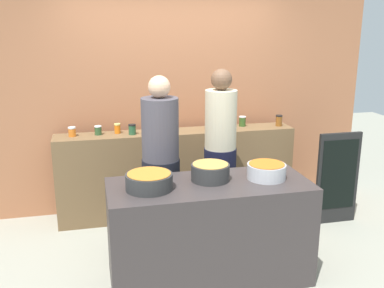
% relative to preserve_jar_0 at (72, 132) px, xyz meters
% --- Properties ---
extents(ground, '(12.00, 12.00, 0.00)m').
position_rel_preserve_jar_0_xyz_m(ground, '(1.14, -1.12, -1.05)').
color(ground, gray).
extents(storefront_wall, '(4.80, 0.12, 3.00)m').
position_rel_preserve_jar_0_xyz_m(storefront_wall, '(1.14, 0.33, 0.45)').
color(storefront_wall, '#A66643').
rests_on(storefront_wall, ground).
extents(display_shelf, '(2.70, 0.36, 1.00)m').
position_rel_preserve_jar_0_xyz_m(display_shelf, '(1.14, -0.02, -0.55)').
color(display_shelf, brown).
rests_on(display_shelf, ground).
extents(prep_table, '(1.70, 0.70, 0.88)m').
position_rel_preserve_jar_0_xyz_m(prep_table, '(1.14, -1.42, -0.61)').
color(prep_table, '#373030').
rests_on(prep_table, ground).
extents(preserve_jar_0, '(0.08, 0.08, 0.10)m').
position_rel_preserve_jar_0_xyz_m(preserve_jar_0, '(0.00, 0.00, 0.00)').
color(preserve_jar_0, orange).
rests_on(preserve_jar_0, display_shelf).
extents(preserve_jar_1, '(0.08, 0.08, 0.10)m').
position_rel_preserve_jar_0_xyz_m(preserve_jar_1, '(0.27, 0.01, -0.00)').
color(preserve_jar_1, '#2F512C').
rests_on(preserve_jar_1, display_shelf).
extents(preserve_jar_2, '(0.07, 0.07, 0.11)m').
position_rel_preserve_jar_0_xyz_m(preserve_jar_2, '(0.48, 0.03, 0.00)').
color(preserve_jar_2, orange).
rests_on(preserve_jar_2, display_shelf).
extents(preserve_jar_3, '(0.08, 0.08, 0.11)m').
position_rel_preserve_jar_0_xyz_m(preserve_jar_3, '(0.64, -0.06, 0.01)').
color(preserve_jar_3, '#285635').
rests_on(preserve_jar_3, display_shelf).
extents(preserve_jar_4, '(0.07, 0.07, 0.12)m').
position_rel_preserve_jar_0_xyz_m(preserve_jar_4, '(1.02, -0.05, 0.01)').
color(preserve_jar_4, olive).
rests_on(preserve_jar_4, display_shelf).
extents(preserve_jar_5, '(0.08, 0.08, 0.15)m').
position_rel_preserve_jar_0_xyz_m(preserve_jar_5, '(1.53, -0.02, 0.02)').
color(preserve_jar_5, orange).
rests_on(preserve_jar_5, display_shelf).
extents(preserve_jar_6, '(0.08, 0.08, 0.10)m').
position_rel_preserve_jar_0_xyz_m(preserve_jar_6, '(1.69, -0.03, 0.00)').
color(preserve_jar_6, gold).
rests_on(preserve_jar_6, display_shelf).
extents(preserve_jar_7, '(0.08, 0.08, 0.12)m').
position_rel_preserve_jar_0_xyz_m(preserve_jar_7, '(1.94, 0.05, 0.01)').
color(preserve_jar_7, '#315220').
rests_on(preserve_jar_7, display_shelf).
extents(preserve_jar_8, '(0.08, 0.08, 0.13)m').
position_rel_preserve_jar_0_xyz_m(preserve_jar_8, '(2.36, -0.04, 0.01)').
color(preserve_jar_8, brown).
rests_on(preserve_jar_8, display_shelf).
extents(cooking_pot_left, '(0.38, 0.38, 0.14)m').
position_rel_preserve_jar_0_xyz_m(cooking_pot_left, '(0.63, -1.44, -0.10)').
color(cooking_pot_left, '#2D2D2D').
rests_on(cooking_pot_left, prep_table).
extents(cooking_pot_center, '(0.33, 0.33, 0.15)m').
position_rel_preserve_jar_0_xyz_m(cooking_pot_center, '(1.16, -1.35, -0.10)').
color(cooking_pot_center, '#2D2D2D').
rests_on(cooking_pot_center, prep_table).
extents(cooking_pot_right, '(0.33, 0.33, 0.13)m').
position_rel_preserve_jar_0_xyz_m(cooking_pot_right, '(1.64, -1.42, -0.10)').
color(cooking_pot_right, '#B7B7BC').
rests_on(cooking_pot_right, prep_table).
extents(cook_with_tongs, '(0.36, 0.36, 1.72)m').
position_rel_preserve_jar_0_xyz_m(cook_with_tongs, '(0.82, -0.85, -0.27)').
color(cook_with_tongs, black).
rests_on(cook_with_tongs, ground).
extents(cook_in_cap, '(0.33, 0.33, 1.75)m').
position_rel_preserve_jar_0_xyz_m(cook_in_cap, '(1.46, -0.66, -0.25)').
color(cook_in_cap, black).
rests_on(cook_in_cap, ground).
extents(chalkboard_sign, '(0.49, 0.05, 1.04)m').
position_rel_preserve_jar_0_xyz_m(chalkboard_sign, '(2.81, -0.66, -0.53)').
color(chalkboard_sign, black).
rests_on(chalkboard_sign, ground).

